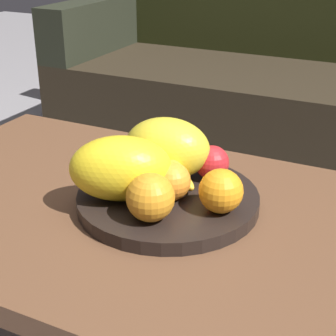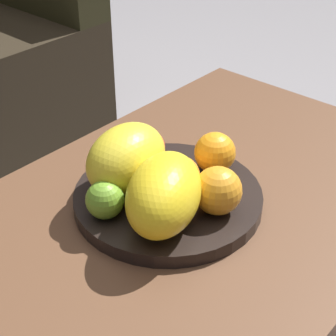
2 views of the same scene
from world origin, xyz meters
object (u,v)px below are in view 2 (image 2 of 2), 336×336
(melon_large_front, at_px, (126,159))
(apple_left, at_px, (105,200))
(orange_front, at_px, (180,176))
(apple_front, at_px, (148,147))
(banana_bunch, at_px, (145,176))
(coffee_table, at_px, (175,237))
(melon_smaller_beside, at_px, (164,194))
(orange_left, at_px, (218,191))
(orange_right, at_px, (215,153))
(fruit_bowl, at_px, (168,198))

(melon_large_front, height_order, apple_left, melon_large_front)
(orange_front, xyz_separation_m, apple_front, (0.03, 0.11, -0.00))
(apple_front, height_order, banana_bunch, apple_front)
(coffee_table, xyz_separation_m, orange_front, (0.03, 0.02, 0.11))
(banana_bunch, bearing_deg, melon_smaller_beside, -118.86)
(coffee_table, height_order, melon_large_front, melon_large_front)
(apple_front, xyz_separation_m, apple_left, (-0.16, -0.06, -0.00))
(melon_large_front, height_order, orange_left, melon_large_front)
(melon_large_front, distance_m, orange_left, 0.17)
(orange_front, xyz_separation_m, banana_bunch, (-0.03, 0.05, -0.01))
(orange_right, height_order, apple_front, orange_right)
(coffee_table, bearing_deg, apple_left, 146.90)
(orange_left, bearing_deg, orange_right, 39.38)
(melon_smaller_beside, bearing_deg, banana_bunch, 61.14)
(melon_large_front, xyz_separation_m, orange_front, (0.05, -0.08, -0.02))
(melon_smaller_beside, relative_size, orange_left, 2.22)
(fruit_bowl, bearing_deg, coffee_table, -117.58)
(melon_smaller_beside, relative_size, banana_bunch, 1.16)
(fruit_bowl, relative_size, orange_right, 4.36)
(coffee_table, height_order, orange_left, orange_left)
(fruit_bowl, distance_m, melon_large_front, 0.10)
(melon_smaller_beside, relative_size, apple_front, 2.73)
(orange_right, height_order, apple_left, orange_right)
(fruit_bowl, distance_m, melon_smaller_beside, 0.11)
(melon_large_front, bearing_deg, apple_front, 18.37)
(coffee_table, relative_size, melon_large_front, 6.70)
(orange_right, bearing_deg, orange_front, 178.00)
(orange_right, bearing_deg, apple_left, 166.85)
(apple_left, distance_m, banana_bunch, 0.10)
(banana_bunch, bearing_deg, coffee_table, -87.11)
(melon_large_front, height_order, banana_bunch, melon_large_front)
(melon_large_front, distance_m, apple_front, 0.09)
(orange_right, bearing_deg, melon_smaller_beside, -169.59)
(coffee_table, xyz_separation_m, orange_left, (0.03, -0.06, 0.11))
(coffee_table, xyz_separation_m, orange_right, (0.12, 0.01, 0.11))
(coffee_table, distance_m, apple_left, 0.16)
(fruit_bowl, relative_size, banana_bunch, 2.13)
(melon_smaller_beside, relative_size, apple_left, 2.82)
(melon_smaller_beside, distance_m, orange_right, 0.18)
(orange_left, distance_m, apple_left, 0.18)
(orange_right, xyz_separation_m, banana_bunch, (-0.13, 0.05, -0.01))
(apple_left, bearing_deg, melon_large_front, 20.89)
(coffee_table, distance_m, melon_large_front, 0.16)
(banana_bunch, bearing_deg, apple_left, -179.05)
(fruit_bowl, distance_m, apple_left, 0.13)
(fruit_bowl, xyz_separation_m, banana_bunch, (-0.02, 0.04, 0.04))
(fruit_bowl, height_order, orange_left, orange_left)
(apple_front, bearing_deg, orange_front, -107.20)
(melon_smaller_beside, height_order, orange_right, melon_smaller_beside)
(banana_bunch, bearing_deg, orange_right, -22.94)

